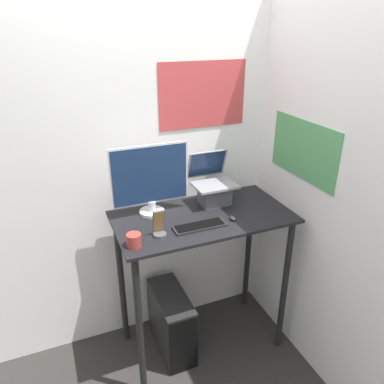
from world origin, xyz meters
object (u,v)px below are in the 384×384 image
cell_phone (159,228)px  mouse (233,218)px  monitor (150,180)px  keyboard (200,226)px  laptop (214,189)px  computer_tower (172,322)px

cell_phone → mouse: bearing=0.2°
mouse → cell_phone: 0.48m
monitor → keyboard: 0.42m
laptop → cell_phone: size_ratio=2.10×
laptop → cell_phone: (-0.48, -0.28, -0.05)m
computer_tower → keyboard: bearing=-50.3°
monitor → computer_tower: monitor is taller
laptop → monitor: (-0.44, 0.01, 0.13)m
computer_tower → mouse: bearing=-24.1°
laptop → keyboard: laptop is taller
laptop → mouse: bearing=-89.0°
monitor → keyboard: (0.22, -0.29, -0.22)m
mouse → cell_phone: (-0.48, -0.00, 0.04)m
monitor → computer_tower: bearing=-58.0°
keyboard → computer_tower: keyboard is taller
cell_phone → computer_tower: (0.11, 0.17, -0.90)m
monitor → cell_phone: monitor is taller
keyboard → laptop: bearing=51.3°
laptop → monitor: 0.46m
keyboard → cell_phone: 0.26m
monitor → computer_tower: size_ratio=1.00×
computer_tower → cell_phone: bearing=-124.2°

